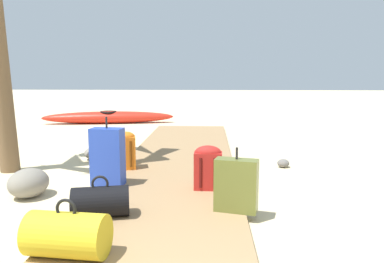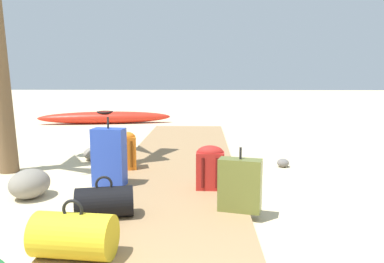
% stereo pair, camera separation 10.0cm
% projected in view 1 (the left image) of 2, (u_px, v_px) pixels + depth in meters
% --- Properties ---
extents(ground_plane, '(60.00, 60.00, 0.00)m').
position_uv_depth(ground_plane, '(170.00, 191.00, 4.72)').
color(ground_plane, beige).
extents(boardwalk, '(1.72, 9.04, 0.08)m').
position_uv_depth(boardwalk, '(176.00, 170.00, 5.60)').
color(boardwalk, '#9E7A51').
rests_on(boardwalk, ground).
extents(duffel_bag_black, '(0.59, 0.41, 0.41)m').
position_uv_depth(duffel_bag_black, '(101.00, 202.00, 3.65)').
color(duffel_bag_black, black).
rests_on(duffel_bag_black, boardwalk).
extents(suitcase_olive, '(0.45, 0.28, 0.65)m').
position_uv_depth(suitcase_olive, '(236.00, 185.00, 3.78)').
color(suitcase_olive, olive).
rests_on(suitcase_olive, boardwalk).
extents(duffel_bag_yellow, '(0.63, 0.40, 0.45)m').
position_uv_depth(duffel_bag_yellow, '(67.00, 235.00, 2.84)').
color(duffel_bag_yellow, gold).
rests_on(duffel_bag_yellow, boardwalk).
extents(backpack_red, '(0.34, 0.23, 0.53)m').
position_uv_depth(backpack_red, '(208.00, 166.00, 4.52)').
color(backpack_red, red).
rests_on(backpack_red, boardwalk).
extents(suitcase_blue, '(0.41, 0.26, 0.85)m').
position_uv_depth(suitcase_blue, '(108.00, 157.00, 4.67)').
color(suitcase_blue, '#2847B7').
rests_on(suitcase_blue, boardwalk).
extents(backpack_orange, '(0.33, 0.31, 0.54)m').
position_uv_depth(backpack_orange, '(126.00, 149.00, 5.50)').
color(backpack_orange, orange).
rests_on(backpack_orange, boardwalk).
extents(kayak, '(3.87, 1.20, 0.36)m').
position_uv_depth(kayak, '(108.00, 117.00, 11.20)').
color(kayak, red).
rests_on(kayak, ground).
extents(rock_left_mid, '(0.21, 0.24, 0.14)m').
position_uv_depth(rock_left_mid, '(23.00, 184.00, 4.79)').
color(rock_left_mid, gray).
rests_on(rock_left_mid, ground).
extents(rock_left_far, '(0.51, 0.58, 0.34)m').
position_uv_depth(rock_left_far, '(29.00, 183.00, 4.49)').
color(rock_left_far, gray).
rests_on(rock_left_far, ground).
extents(rock_left_near, '(0.44, 0.46, 0.22)m').
position_uv_depth(rock_left_near, '(96.00, 153.00, 6.47)').
color(rock_left_near, gray).
rests_on(rock_left_near, ground).
extents(rock_right_near, '(0.25, 0.25, 0.13)m').
position_uv_depth(rock_right_near, '(283.00, 163.00, 5.93)').
color(rock_right_near, slate).
rests_on(rock_right_near, ground).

